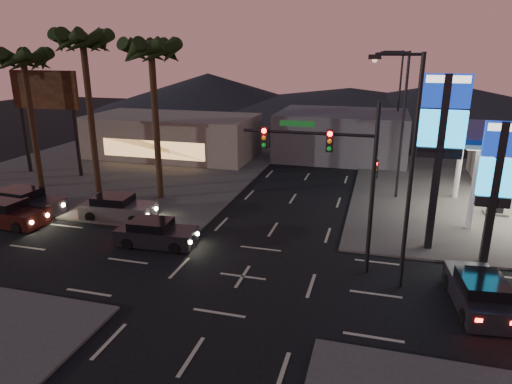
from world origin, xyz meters
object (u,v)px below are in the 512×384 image
(car_lane_a_rear, at_px, (3,210))
(pylon_sign_tall, at_px, (442,129))
(car_lane_b_front, at_px, (117,208))
(car_lane_b_mid, at_px, (23,203))
(pylon_sign_short, at_px, (497,172))
(car_lane_a_mid, at_px, (8,213))
(traffic_signal_mast, at_px, (335,162))
(suv_station, at_px, (479,293))
(car_lane_a_front, at_px, (156,234))

(car_lane_a_rear, bearing_deg, pylon_sign_tall, 5.92)
(car_lane_b_front, relative_size, car_lane_b_mid, 0.90)
(pylon_sign_short, relative_size, car_lane_a_mid, 1.46)
(pylon_sign_short, relative_size, car_lane_b_mid, 1.36)
(pylon_sign_short, relative_size, traffic_signal_mast, 0.88)
(traffic_signal_mast, xyz_separation_m, suv_station, (6.25, -1.96, -4.55))
(pylon_sign_tall, relative_size, car_lane_b_mid, 1.75)
(suv_station, bearing_deg, car_lane_b_mid, 170.64)
(car_lane_a_mid, height_order, car_lane_b_front, car_lane_a_mid)
(car_lane_a_mid, bearing_deg, pylon_sign_short, 4.25)
(pylon_sign_tall, bearing_deg, pylon_sign_short, -21.80)
(car_lane_a_mid, height_order, suv_station, car_lane_a_mid)
(car_lane_a_front, height_order, car_lane_a_mid, car_lane_a_mid)
(pylon_sign_short, bearing_deg, traffic_signal_mast, -160.87)
(pylon_sign_short, distance_m, car_lane_a_mid, 26.87)
(car_lane_a_rear, bearing_deg, suv_station, -6.33)
(car_lane_a_rear, distance_m, car_lane_b_front, 6.88)
(car_lane_a_rear, bearing_deg, traffic_signal_mast, -2.71)
(car_lane_a_front, bearing_deg, car_lane_b_front, 144.37)
(traffic_signal_mast, distance_m, car_lane_a_mid, 19.80)
(car_lane_a_front, xyz_separation_m, car_lane_b_mid, (-10.36, 2.11, 0.11))
(car_lane_a_front, xyz_separation_m, car_lane_a_mid, (-9.95, 0.34, 0.06))
(suv_station, bearing_deg, pylon_sign_short, 77.50)
(car_lane_a_front, xyz_separation_m, suv_station, (15.57, -2.16, 0.03))
(traffic_signal_mast, relative_size, car_lane_b_mid, 1.55)
(car_lane_a_front, height_order, suv_station, suv_station)
(car_lane_a_mid, bearing_deg, car_lane_a_rear, 150.62)
(car_lane_b_mid, bearing_deg, car_lane_b_front, 7.94)
(pylon_sign_tall, distance_m, car_lane_a_front, 15.55)
(car_lane_a_front, bearing_deg, car_lane_a_mid, 178.02)
(car_lane_b_front, height_order, car_lane_b_mid, car_lane_b_mid)
(pylon_sign_tall, xyz_separation_m, suv_station, (1.51, -5.48, -5.72))
(pylon_sign_short, distance_m, car_lane_b_front, 21.11)
(pylon_sign_tall, height_order, car_lane_a_front, pylon_sign_tall)
(car_lane_a_mid, xyz_separation_m, car_lane_b_front, (5.79, 2.63, -0.02))
(car_lane_a_front, relative_size, car_lane_a_rear, 0.91)
(car_lane_b_front, xyz_separation_m, suv_station, (19.73, -5.14, -0.01))
(car_lane_b_front, bearing_deg, suv_station, -14.61)
(car_lane_a_rear, xyz_separation_m, car_lane_b_mid, (0.30, 1.37, 0.05))
(pylon_sign_short, height_order, car_lane_b_mid, pylon_sign_short)
(pylon_sign_tall, xyz_separation_m, car_lane_b_mid, (-24.43, -1.20, -5.63))
(car_lane_a_front, bearing_deg, traffic_signal_mast, -1.23)
(pylon_sign_short, height_order, car_lane_a_front, pylon_sign_short)
(traffic_signal_mast, relative_size, car_lane_b_front, 1.72)
(car_lane_b_front, bearing_deg, car_lane_a_mid, -155.54)
(pylon_sign_short, relative_size, suv_station, 1.54)
(car_lane_b_front, distance_m, suv_station, 20.39)
(pylon_sign_short, distance_m, car_lane_a_front, 17.20)
(pylon_sign_short, height_order, suv_station, pylon_sign_short)
(pylon_sign_tall, distance_m, car_lane_a_rear, 25.50)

